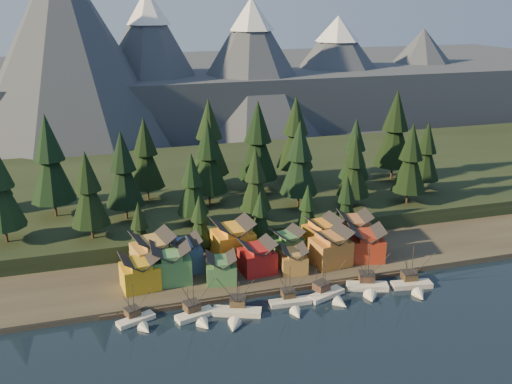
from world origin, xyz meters
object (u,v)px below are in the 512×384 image
object	(u,v)px
house_front_1	(171,262)
house_back_1	(185,253)
house_back_0	(153,252)
boat_4	(330,290)
boat_6	(414,281)
house_front_0	(140,270)
boat_0	(138,316)
boat_5	(369,282)
boat_2	(236,308)
boat_3	(292,299)
boat_1	(197,310)

from	to	relation	value
house_front_1	house_back_1	xyz separation A→B (m)	(4.31, 4.78, -0.31)
house_back_0	house_back_1	size ratio (longest dim) A/B	1.26
boat_4	boat_6	world-z (taller)	boat_6
house_back_0	house_back_1	xyz separation A→B (m)	(7.81, -0.85, -0.82)
boat_4	house_back_0	distance (m)	44.88
boat_4	boat_6	xyz separation A→B (m)	(21.60, -1.64, 0.11)
house_front_0	boat_0	bearing A→B (deg)	-105.70
boat_0	boat_5	world-z (taller)	boat_5
boat_5	boat_6	distance (m)	11.28
house_front_0	house_back_0	world-z (taller)	house_back_0
boat_0	boat_2	size ratio (longest dim) A/B	0.84
boat_0	boat_6	bearing A→B (deg)	-24.12
boat_6	boat_3	bearing A→B (deg)	-172.31
boat_6	house_back_0	distance (m)	64.93
boat_4	house_back_0	xyz separation A→B (m)	(-38.42, 22.69, 4.88)
house_front_0	house_back_1	world-z (taller)	house_back_1
boat_6	house_front_1	size ratio (longest dim) A/B	1.25
boat_3	house_front_1	size ratio (longest dim) A/B	1.13
boat_1	boat_3	xyz separation A→B (m)	(22.05, -0.79, -0.43)
boat_0	boat_1	distance (m)	12.94
boat_2	boat_3	distance (m)	13.48
house_front_1	house_back_1	world-z (taller)	house_front_1
boat_6	house_back_0	world-z (taller)	house_back_0
boat_2	boat_4	xyz separation A→B (m)	(23.29, 1.66, -0.01)
house_back_0	boat_3	bearing A→B (deg)	-51.14
boat_1	house_back_0	world-z (taller)	house_back_0
boat_4	boat_6	bearing A→B (deg)	-24.24
boat_1	boat_5	bearing A→B (deg)	-14.56
boat_4	house_back_1	bearing A→B (deg)	124.58
house_back_1	boat_4	bearing A→B (deg)	-37.12
house_front_0	boat_6	bearing A→B (deg)	-22.07
boat_4	house_back_1	distance (m)	37.82
house_front_1	boat_1	bearing A→B (deg)	-77.83
house_back_1	house_front_1	bearing A→B (deg)	-133.63
boat_4	house_front_1	xyz separation A→B (m)	(-34.92, 17.05, 4.38)
boat_0	house_back_1	bearing A→B (deg)	33.76
house_back_1	boat_3	bearing A→B (deg)	-49.20
boat_4	house_front_0	distance (m)	45.50
boat_0	house_back_1	world-z (taller)	house_back_1
boat_2	boat_4	size ratio (longest dim) A/B	1.05
house_front_0	house_front_1	world-z (taller)	house_front_1
boat_0	house_front_0	xyz separation A→B (m)	(2.11, 13.81, 4.07)
boat_0	house_back_1	distance (m)	24.83
boat_4	house_back_0	bearing A→B (deg)	129.52
boat_5	house_back_1	xyz separation A→B (m)	(-41.17, 21.13, 3.75)
boat_3	boat_5	xyz separation A→B (m)	(20.41, 1.60, 0.66)
boat_4	house_front_0	world-z (taller)	boat_4
boat_0	house_front_1	world-z (taller)	house_front_1
boat_4	boat_2	bearing A→B (deg)	164.17
boat_0	boat_1	bearing A→B (deg)	-29.74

